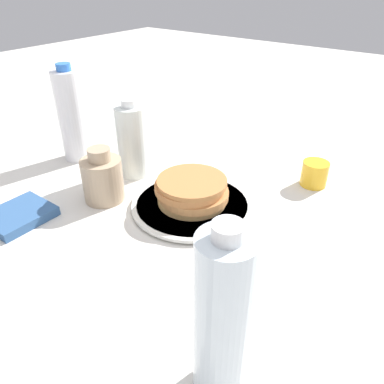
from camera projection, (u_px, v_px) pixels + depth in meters
name	position (u px, v px, depth m)	size (l,w,h in m)	color
ground_plane	(198.00, 214.00, 0.81)	(4.00, 4.00, 0.00)	silver
plate	(192.00, 205.00, 0.83)	(0.27, 0.27, 0.01)	silver
pancake_stack	(192.00, 191.00, 0.81)	(0.16, 0.16, 0.06)	tan
juice_glass	(314.00, 174.00, 0.90)	(0.06, 0.06, 0.06)	yellow
cream_jug	(103.00, 178.00, 0.84)	(0.09, 0.09, 0.13)	tan
water_bottle_near	(222.00, 320.00, 0.42)	(0.07, 0.07, 0.25)	silver
water_bottle_mid	(132.00, 141.00, 0.92)	(0.08, 0.08, 0.20)	silver
water_bottle_far	(72.00, 116.00, 0.99)	(0.07, 0.07, 0.26)	white
napkin	(19.00, 215.00, 0.79)	(0.13, 0.11, 0.02)	#33598C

